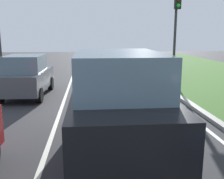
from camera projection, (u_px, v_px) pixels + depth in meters
name	position (u px, v px, depth m)	size (l,w,h in m)	color
ground_plane	(82.00, 98.00, 11.03)	(60.00, 60.00, 0.00)	#2D2D30
lane_line_center	(65.00, 98.00, 10.97)	(0.12, 32.00, 0.01)	silver
lane_line_right_edge	(165.00, 96.00, 11.36)	(0.12, 32.00, 0.01)	silver
curb_right	(176.00, 94.00, 11.39)	(0.24, 48.00, 0.12)	#9E9B93
car_suv_ahead	(117.00, 104.00, 5.60)	(1.99, 4.51, 2.28)	black
car_hatchback_far	(27.00, 76.00, 11.19)	(1.84, 3.76, 1.78)	#474C51
traffic_light_near_right	(176.00, 19.00, 14.06)	(0.32, 0.50, 5.21)	#2D2D2D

